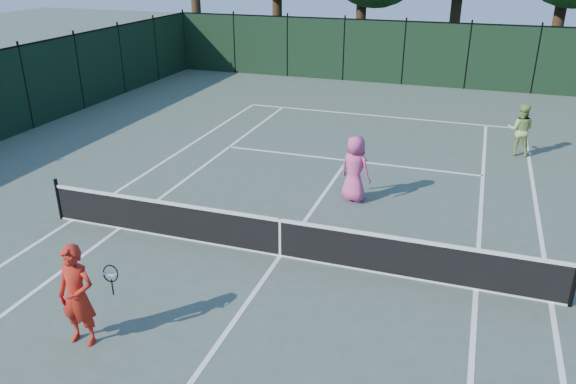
% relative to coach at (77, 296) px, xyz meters
% --- Properties ---
extents(ground, '(90.00, 90.00, 0.00)m').
position_rel_coach_xyz_m(ground, '(2.20, 3.82, -0.92)').
color(ground, '#46554A').
rests_on(ground, ground).
extents(sideline_doubles_left, '(0.10, 23.77, 0.01)m').
position_rel_coach_xyz_m(sideline_doubles_left, '(-3.28, 3.82, -0.92)').
color(sideline_doubles_left, white).
rests_on(sideline_doubles_left, ground).
extents(sideline_doubles_right, '(0.10, 23.77, 0.01)m').
position_rel_coach_xyz_m(sideline_doubles_right, '(7.69, 3.82, -0.92)').
color(sideline_doubles_right, white).
rests_on(sideline_doubles_right, ground).
extents(sideline_singles_left, '(0.10, 23.77, 0.01)m').
position_rel_coach_xyz_m(sideline_singles_left, '(-1.91, 3.82, -0.92)').
color(sideline_singles_left, white).
rests_on(sideline_singles_left, ground).
extents(sideline_singles_right, '(0.10, 23.77, 0.01)m').
position_rel_coach_xyz_m(sideline_singles_right, '(6.32, 3.82, -0.92)').
color(sideline_singles_right, white).
rests_on(sideline_singles_right, ground).
extents(baseline_far, '(10.97, 0.10, 0.01)m').
position_rel_coach_xyz_m(baseline_far, '(2.20, 15.71, -0.92)').
color(baseline_far, white).
rests_on(baseline_far, ground).
extents(service_line_far, '(8.23, 0.10, 0.01)m').
position_rel_coach_xyz_m(service_line_far, '(2.20, 10.22, -0.92)').
color(service_line_far, white).
rests_on(service_line_far, ground).
extents(center_service_line, '(0.10, 12.80, 0.01)m').
position_rel_coach_xyz_m(center_service_line, '(2.20, 3.82, -0.92)').
color(center_service_line, white).
rests_on(center_service_line, ground).
extents(tennis_net, '(11.69, 0.09, 1.06)m').
position_rel_coach_xyz_m(tennis_net, '(2.20, 3.82, -0.44)').
color(tennis_net, black).
rests_on(tennis_net, ground).
extents(fence_far, '(24.00, 0.05, 3.00)m').
position_rel_coach_xyz_m(fence_far, '(2.20, 21.82, 0.58)').
color(fence_far, black).
rests_on(fence_far, ground).
extents(coach, '(0.93, 0.65, 1.84)m').
position_rel_coach_xyz_m(coach, '(0.00, 0.00, 0.00)').
color(coach, '#B32014').
rests_on(coach, ground).
extents(player_pink, '(1.03, 0.87, 1.79)m').
position_rel_coach_xyz_m(player_pink, '(3.06, 7.29, -0.03)').
color(player_pink, '#D74C8A').
rests_on(player_pink, ground).
extents(player_green, '(0.84, 0.67, 1.69)m').
position_rel_coach_xyz_m(player_green, '(7.31, 12.58, -0.08)').
color(player_green, '#9ABD5E').
rests_on(player_green, ground).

